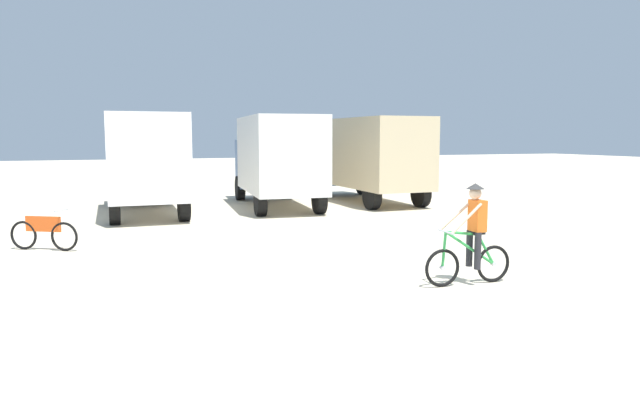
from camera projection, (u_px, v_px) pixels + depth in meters
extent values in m
plane|color=beige|center=(376.00, 283.00, 10.37)|extent=(120.00, 120.00, 0.00)
cube|color=white|center=(145.00, 156.00, 18.90)|extent=(2.47, 5.23, 2.70)
cube|color=#2D2D33|center=(140.00, 166.00, 22.13)|extent=(2.22, 1.53, 2.00)
cube|color=black|center=(139.00, 156.00, 22.75)|extent=(2.02, 0.11, 0.80)
cylinder|color=black|center=(113.00, 193.00, 21.80)|extent=(0.33, 1.00, 1.00)
cylinder|color=black|center=(169.00, 191.00, 22.50)|extent=(0.33, 1.00, 1.00)
cylinder|color=black|center=(115.00, 208.00, 17.14)|extent=(0.33, 1.00, 1.00)
cylinder|color=black|center=(184.00, 205.00, 17.84)|extent=(0.33, 1.00, 1.00)
cube|color=white|center=(280.00, 154.00, 20.73)|extent=(2.86, 5.40, 2.70)
cube|color=#4C6B9E|center=(264.00, 164.00, 24.04)|extent=(2.33, 1.69, 2.00)
cube|color=black|center=(261.00, 155.00, 24.67)|extent=(2.02, 0.26, 0.80)
cylinder|color=black|center=(240.00, 188.00, 23.78)|extent=(0.41, 1.02, 1.00)
cylinder|color=black|center=(288.00, 187.00, 24.33)|extent=(0.41, 1.02, 1.00)
cylinder|color=black|center=(260.00, 201.00, 19.00)|extent=(0.41, 1.02, 1.00)
cylinder|color=black|center=(319.00, 199.00, 19.55)|extent=(0.41, 1.02, 1.00)
cube|color=#CCB78E|center=(376.00, 153.00, 22.42)|extent=(2.45, 5.23, 2.70)
cube|color=#4C6B9E|center=(342.00, 162.00, 25.62)|extent=(2.22, 1.52, 2.00)
cube|color=black|center=(335.00, 154.00, 26.23)|extent=(2.02, 0.10, 0.80)
cylinder|color=black|center=(321.00, 185.00, 25.27)|extent=(0.33, 1.00, 1.00)
cylinder|color=black|center=(363.00, 184.00, 26.01)|extent=(0.33, 1.00, 1.00)
cylinder|color=black|center=(372.00, 196.00, 20.65)|extent=(0.33, 1.00, 1.00)
cylinder|color=black|center=(421.00, 194.00, 21.39)|extent=(0.33, 1.00, 1.00)
torus|color=black|center=(442.00, 268.00, 10.05)|extent=(0.68, 0.09, 0.68)
cylinder|color=silver|center=(442.00, 268.00, 10.05)|extent=(0.08, 0.08, 0.08)
torus|color=black|center=(493.00, 264.00, 10.38)|extent=(0.68, 0.09, 0.68)
cylinder|color=silver|center=(493.00, 264.00, 10.38)|extent=(0.08, 0.08, 0.08)
cylinder|color=green|center=(470.00, 248.00, 10.19)|extent=(1.03, 0.09, 0.68)
cylinder|color=green|center=(462.00, 233.00, 10.11)|extent=(0.66, 0.08, 0.13)
cylinder|color=green|center=(486.00, 249.00, 10.30)|extent=(0.39, 0.07, 0.59)
cylinder|color=green|center=(444.00, 250.00, 10.03)|extent=(0.10, 0.05, 0.64)
cylinder|color=silver|center=(446.00, 232.00, 10.00)|extent=(0.06, 0.52, 0.04)
cube|color=black|center=(478.00, 233.00, 10.21)|extent=(0.24, 0.13, 0.06)
cube|color=orange|center=(477.00, 216.00, 10.17)|extent=(0.21, 0.33, 0.56)
sphere|color=beige|center=(475.00, 193.00, 10.11)|extent=(0.22, 0.22, 0.22)
cone|color=#333333|center=(475.00, 186.00, 10.09)|extent=(0.32, 0.32, 0.10)
cylinder|color=#26262B|center=(478.00, 251.00, 10.10)|extent=(0.12, 0.12, 0.66)
cylinder|color=#26262B|center=(469.00, 248.00, 10.34)|extent=(0.12, 0.12, 0.66)
cylinder|color=beige|center=(467.00, 219.00, 9.90)|extent=(0.63, 0.07, 0.53)
cylinder|color=beige|center=(455.00, 216.00, 10.23)|extent=(0.63, 0.12, 0.53)
torus|color=black|center=(64.00, 237.00, 13.20)|extent=(0.61, 0.40, 0.68)
torus|color=black|center=(24.00, 235.00, 13.38)|extent=(0.61, 0.40, 0.68)
cube|color=#E05119|center=(43.00, 224.00, 13.26)|extent=(0.79, 0.49, 0.36)
cylinder|color=silver|center=(61.00, 210.00, 13.14)|extent=(0.29, 0.45, 0.04)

